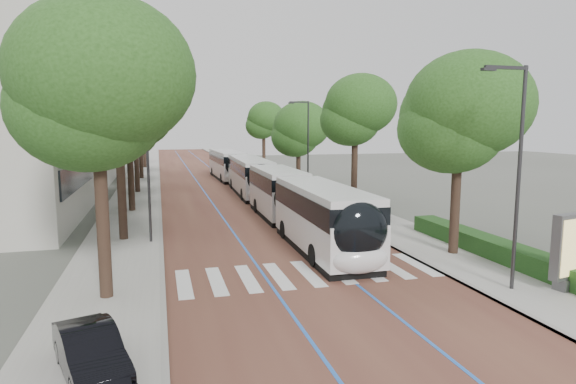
# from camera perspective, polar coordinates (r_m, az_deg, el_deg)

# --- Properties ---
(ground) EXTENTS (160.00, 160.00, 0.00)m
(ground) POSITION_cam_1_polar(r_m,az_deg,el_deg) (19.15, 2.68, -10.57)
(ground) COLOR #51544C
(ground) RESTS_ON ground
(road) EXTENTS (11.00, 140.00, 0.02)m
(road) POSITION_cam_1_polar(r_m,az_deg,el_deg) (57.88, -9.49, 1.75)
(road) COLOR #552E26
(road) RESTS_ON ground
(sidewalk_left) EXTENTS (4.00, 140.00, 0.12)m
(sidewalk_left) POSITION_cam_1_polar(r_m,az_deg,el_deg) (57.64, -16.93, 1.55)
(sidewalk_left) COLOR #9A9791
(sidewalk_left) RESTS_ON ground
(sidewalk_right) EXTENTS (4.00, 140.00, 0.12)m
(sidewalk_right) POSITION_cam_1_polar(r_m,az_deg,el_deg) (59.07, -2.23, 2.03)
(sidewalk_right) COLOR #9A9791
(sidewalk_right) RESTS_ON ground
(kerb_left) EXTENTS (0.20, 140.00, 0.14)m
(kerb_left) POSITION_cam_1_polar(r_m,az_deg,el_deg) (57.60, -15.04, 1.61)
(kerb_left) COLOR gray
(kerb_left) RESTS_ON ground
(kerb_right) EXTENTS (0.20, 140.00, 0.14)m
(kerb_right) POSITION_cam_1_polar(r_m,az_deg,el_deg) (58.68, -4.04, 1.97)
(kerb_right) COLOR gray
(kerb_right) RESTS_ON ground
(zebra_crossing) EXTENTS (10.55, 3.60, 0.01)m
(zebra_crossing) POSITION_cam_1_polar(r_m,az_deg,el_deg) (20.11, 2.35, -9.59)
(zebra_crossing) COLOR silver
(zebra_crossing) RESTS_ON ground
(lane_line_left) EXTENTS (0.12, 126.00, 0.01)m
(lane_line_left) POSITION_cam_1_polar(r_m,az_deg,el_deg) (57.75, -11.07, 1.72)
(lane_line_left) COLOR blue
(lane_line_left) RESTS_ON road
(lane_line_right) EXTENTS (0.12, 126.00, 0.01)m
(lane_line_right) POSITION_cam_1_polar(r_m,az_deg,el_deg) (58.05, -7.92, 1.82)
(lane_line_right) COLOR blue
(lane_line_right) RESTS_ON road
(hedge) EXTENTS (1.20, 14.00, 0.80)m
(hedge) POSITION_cam_1_polar(r_m,az_deg,el_deg) (23.35, 24.63, -6.58)
(hedge) COLOR #174216
(hedge) RESTS_ON sidewalk_right
(streetlight_near) EXTENTS (1.82, 0.20, 8.00)m
(streetlight_near) POSITION_cam_1_polar(r_m,az_deg,el_deg) (18.83, 25.36, 3.35)
(streetlight_near) COLOR #2E2D30
(streetlight_near) RESTS_ON sidewalk_right
(streetlight_far) EXTENTS (1.82, 0.20, 8.00)m
(streetlight_far) POSITION_cam_1_polar(r_m,az_deg,el_deg) (41.16, 2.16, 6.13)
(streetlight_far) COLOR #2E2D30
(streetlight_far) RESTS_ON sidewalk_right
(lamp_post_left) EXTENTS (0.14, 0.14, 8.00)m
(lamp_post_left) POSITION_cam_1_polar(r_m,az_deg,el_deg) (25.37, -16.26, 3.18)
(lamp_post_left) COLOR #2E2D30
(lamp_post_left) RESTS_ON sidewalk_left
(trees_left) EXTENTS (6.46, 60.66, 9.98)m
(trees_left) POSITION_cam_1_polar(r_m,az_deg,el_deg) (41.86, -17.94, 8.59)
(trees_left) COLOR black
(trees_left) RESTS_ON ground
(trees_right) EXTENTS (5.66, 47.21, 9.02)m
(trees_right) POSITION_cam_1_polar(r_m,az_deg,el_deg) (39.48, 4.60, 8.12)
(trees_right) COLOR black
(trees_right) RESTS_ON ground
(lead_bus) EXTENTS (2.77, 18.43, 3.20)m
(lead_bus) POSITION_cam_1_polar(r_m,az_deg,el_deg) (26.80, 1.54, -1.65)
(lead_bus) COLOR black
(lead_bus) RESTS_ON ground
(bus_queued_0) EXTENTS (2.92, 12.47, 3.20)m
(bus_queued_0) POSITION_cam_1_polar(r_m,az_deg,el_deg) (42.51, -4.45, 1.85)
(bus_queued_0) COLOR silver
(bus_queued_0) RESTS_ON ground
(bus_queued_1) EXTENTS (2.80, 12.45, 3.20)m
(bus_queued_1) POSITION_cam_1_polar(r_m,az_deg,el_deg) (55.28, -7.18, 3.20)
(bus_queued_1) COLOR silver
(bus_queued_1) RESTS_ON ground
(ad_panel) EXTENTS (1.40, 0.64, 2.81)m
(ad_panel) POSITION_cam_1_polar(r_m,az_deg,el_deg) (20.14, 30.17, -6.01)
(ad_panel) COLOR #59595B
(ad_panel) RESTS_ON sidewalk_right
(parked_car) EXTENTS (2.30, 3.78, 1.17)m
(parked_car) POSITION_cam_1_polar(r_m,az_deg,el_deg) (12.96, -22.36, -17.12)
(parked_car) COLOR black
(parked_car) RESTS_ON sidewalk_left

